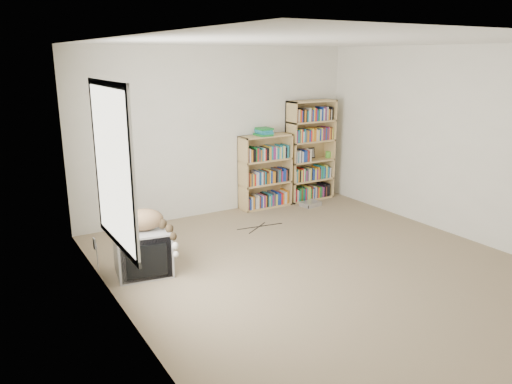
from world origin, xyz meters
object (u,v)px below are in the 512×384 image
dvd_player (311,204)px  cat (148,223)px  crt_tv (143,252)px  bookcase_tall (310,153)px  bookcase_short (265,174)px

dvd_player → cat: bearing=-169.7°
crt_tv → bookcase_tall: bearing=32.7°
bookcase_tall → dvd_player: size_ratio=5.34×
cat → dvd_player: 3.38m
bookcase_tall → dvd_player: bookcase_tall is taller
cat → dvd_player: bearing=35.5°
bookcase_tall → cat: bearing=-155.4°
bookcase_short → dvd_player: size_ratio=3.74×
crt_tv → dvd_player: bearing=28.6°
crt_tv → bookcase_tall: size_ratio=0.40×
bookcase_short → bookcase_tall: bearing=-0.1°
crt_tv → bookcase_tall: (3.41, 1.47, 0.54)m
crt_tv → dvd_player: crt_tv is taller
cat → dvd_player: (3.12, 1.17, -0.56)m
bookcase_tall → bookcase_short: size_ratio=1.43×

